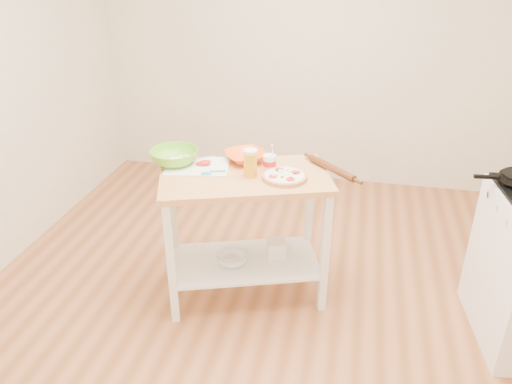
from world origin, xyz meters
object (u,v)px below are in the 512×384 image
object	(u,v)px
green_bowl	(174,157)
rolling_pin	(332,168)
cutting_board	(197,166)
yogurt_tub	(269,163)
beer_pint	(250,163)
pizza	(284,176)
knife	(191,159)
shelf_bin	(276,249)
shelf_glass_bowl	(232,259)
orange_bowl	(245,157)
spatula	(212,172)
prep_island	(245,211)

from	to	relation	value
green_bowl	rolling_pin	bearing A→B (deg)	5.08
cutting_board	yogurt_tub	distance (m)	0.47
beer_pint	pizza	bearing A→B (deg)	1.54
cutting_board	yogurt_tub	xyz separation A→B (m)	(0.46, 0.05, 0.04)
knife	shelf_bin	xyz separation A→B (m)	(0.59, -0.05, -0.60)
yogurt_tub	shelf_glass_bowl	bearing A→B (deg)	-143.18
orange_bowl	beer_pint	xyz separation A→B (m)	(0.08, -0.22, 0.06)
green_bowl	yogurt_tub	bearing A→B (deg)	3.20
shelf_glass_bowl	cutting_board	bearing A→B (deg)	155.93
yogurt_tub	rolling_pin	size ratio (longest dim) A/B	0.44
orange_bowl	yogurt_tub	xyz separation A→B (m)	(0.18, -0.11, 0.02)
rolling_pin	shelf_glass_bowl	distance (m)	0.90
pizza	yogurt_tub	bearing A→B (deg)	136.88
rolling_pin	shelf_glass_bowl	size ratio (longest dim) A/B	1.91
spatula	prep_island	bearing A→B (deg)	-6.82
pizza	shelf_glass_bowl	xyz separation A→B (m)	(-0.33, -0.05, -0.62)
beer_pint	yogurt_tub	size ratio (longest dim) A/B	0.97
beer_pint	rolling_pin	bearing A→B (deg)	18.99
knife	spatula	bearing A→B (deg)	-74.37
prep_island	yogurt_tub	bearing A→B (deg)	39.28
cutting_board	green_bowl	world-z (taller)	green_bowl
pizza	prep_island	bearing A→B (deg)	-179.11
prep_island	pizza	size ratio (longest dim) A/B	4.25
cutting_board	knife	size ratio (longest dim) A/B	1.94
prep_island	knife	xyz separation A→B (m)	(-0.40, 0.14, 0.27)
green_bowl	beer_pint	world-z (taller)	beer_pint
orange_bowl	prep_island	bearing A→B (deg)	-78.04
green_bowl	rolling_pin	distance (m)	1.02
beer_pint	knife	bearing A→B (deg)	161.79
spatula	shelf_bin	distance (m)	0.72
spatula	green_bowl	bearing A→B (deg)	143.55
cutting_board	spatula	size ratio (longest dim) A/B	3.11
spatula	rolling_pin	size ratio (longest dim) A/B	0.36
pizza	knife	size ratio (longest dim) A/B	1.20
pizza	orange_bowl	size ratio (longest dim) A/B	1.07
green_bowl	beer_pint	xyz separation A→B (m)	(0.53, -0.08, 0.04)
prep_island	orange_bowl	bearing A→B (deg)	101.96
yogurt_tub	rolling_pin	world-z (taller)	yogurt_tub
beer_pint	shelf_bin	xyz separation A→B (m)	(0.16, 0.09, -0.67)
spatula	shelf_glass_bowl	distance (m)	0.63
green_bowl	beer_pint	distance (m)	0.53
yogurt_tub	shelf_bin	world-z (taller)	yogurt_tub
knife	orange_bowl	size ratio (longest dim) A/B	0.89
orange_bowl	shelf_glass_bowl	world-z (taller)	orange_bowl
pizza	orange_bowl	distance (m)	0.37
prep_island	cutting_board	xyz separation A→B (m)	(-0.33, 0.06, 0.27)
knife	beer_pint	world-z (taller)	beer_pint
orange_bowl	beer_pint	size ratio (longest dim) A/B	1.49
spatula	rolling_pin	bearing A→B (deg)	-0.64
prep_island	shelf_bin	world-z (taller)	prep_island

